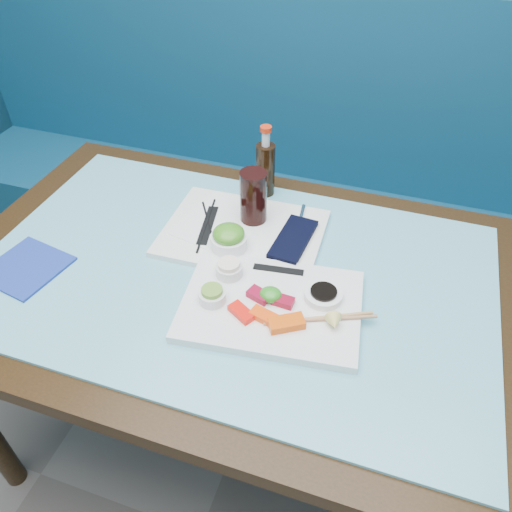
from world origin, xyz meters
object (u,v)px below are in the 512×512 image
(cola_glass, at_px, (253,197))
(blue_napkin, at_px, (26,267))
(dining_table, at_px, (234,297))
(serving_tray, at_px, (243,233))
(sashimi_plate, at_px, (271,305))
(cola_bottle_body, at_px, (265,170))
(booth_bench, at_px, (307,206))
(seaweed_bowl, at_px, (229,242))

(cola_glass, xyz_separation_m, blue_napkin, (-0.47, -0.34, -0.08))
(dining_table, xyz_separation_m, serving_tray, (-0.02, 0.14, 0.10))
(cola_glass, bearing_deg, sashimi_plate, -63.99)
(blue_napkin, bearing_deg, dining_table, 17.41)
(serving_tray, bearing_deg, cola_bottle_body, 89.85)
(serving_tray, height_order, cola_bottle_body, cola_bottle_body)
(blue_napkin, bearing_deg, booth_bench, 64.21)
(sashimi_plate, distance_m, seaweed_bowl, 0.22)
(sashimi_plate, xyz_separation_m, seaweed_bowl, (-0.16, 0.15, 0.02))
(booth_bench, relative_size, dining_table, 2.14)
(booth_bench, xyz_separation_m, cola_glass, (-0.01, -0.65, 0.47))
(booth_bench, relative_size, serving_tray, 7.39)
(sashimi_plate, distance_m, cola_glass, 0.32)
(seaweed_bowl, distance_m, blue_napkin, 0.50)
(booth_bench, height_order, seaweed_bowl, booth_bench)
(sashimi_plate, bearing_deg, serving_tray, 116.17)
(booth_bench, bearing_deg, cola_glass, -91.05)
(blue_napkin, bearing_deg, sashimi_plate, 5.99)
(booth_bench, bearing_deg, seaweed_bowl, -92.35)
(sashimi_plate, distance_m, blue_napkin, 0.61)
(booth_bench, distance_m, dining_table, 0.89)
(sashimi_plate, bearing_deg, dining_table, 138.22)
(booth_bench, bearing_deg, cola_bottle_body, -93.14)
(booth_bench, height_order, serving_tray, booth_bench)
(sashimi_plate, height_order, serving_tray, sashimi_plate)
(dining_table, distance_m, blue_napkin, 0.51)
(dining_table, relative_size, seaweed_bowl, 15.27)
(serving_tray, relative_size, cola_glass, 2.81)
(dining_table, distance_m, sashimi_plate, 0.18)
(serving_tray, distance_m, cola_bottle_body, 0.22)
(booth_bench, bearing_deg, dining_table, -90.00)
(booth_bench, distance_m, serving_tray, 0.80)
(booth_bench, relative_size, seaweed_bowl, 32.72)
(cola_glass, bearing_deg, serving_tray, -100.30)
(cola_bottle_body, bearing_deg, dining_table, -85.46)
(dining_table, xyz_separation_m, sashimi_plate, (0.12, -0.09, 0.10))
(dining_table, bearing_deg, booth_bench, 90.00)
(dining_table, height_order, seaweed_bowl, seaweed_bowl)
(booth_bench, xyz_separation_m, seaweed_bowl, (-0.03, -0.78, 0.42))
(serving_tray, bearing_deg, dining_table, -82.62)
(serving_tray, distance_m, blue_napkin, 0.54)
(booth_bench, height_order, cola_glass, booth_bench)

